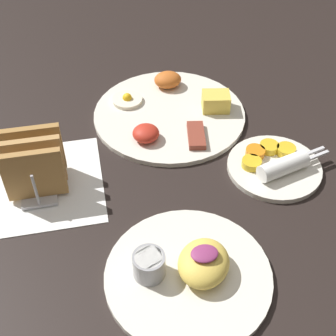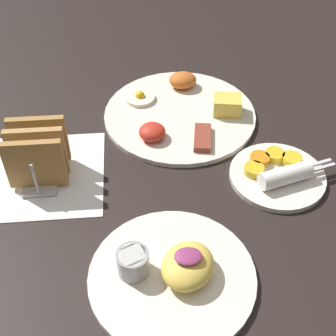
{
  "view_description": "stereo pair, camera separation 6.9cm",
  "coord_description": "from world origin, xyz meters",
  "px_view_note": "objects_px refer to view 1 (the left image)",
  "views": [
    {
      "loc": [
        -0.12,
        -0.56,
        0.6
      ],
      "look_at": [
        0.0,
        0.03,
        0.03
      ],
      "focal_mm": 50.0,
      "sensor_mm": 36.0,
      "label": 1
    },
    {
      "loc": [
        -0.05,
        -0.57,
        0.6
      ],
      "look_at": [
        0.0,
        0.03,
        0.03
      ],
      "focal_mm": 50.0,
      "sensor_mm": 36.0,
      "label": 2
    }
  ],
  "objects_px": {
    "plate_condiments": "(275,165)",
    "plate_foreground": "(188,271)",
    "plate_breakfast": "(170,112)",
    "toast_rack": "(35,164)"
  },
  "relations": [
    {
      "from": "plate_condiments",
      "to": "toast_rack",
      "type": "xyz_separation_m",
      "value": [
        -0.42,
        0.04,
        0.04
      ]
    },
    {
      "from": "plate_breakfast",
      "to": "toast_rack",
      "type": "distance_m",
      "value": 0.31
    },
    {
      "from": "plate_condiments",
      "to": "plate_foreground",
      "type": "xyz_separation_m",
      "value": [
        -0.21,
        -0.19,
        0.0
      ]
    },
    {
      "from": "plate_condiments",
      "to": "plate_foreground",
      "type": "relative_size",
      "value": 0.76
    },
    {
      "from": "plate_breakfast",
      "to": "plate_condiments",
      "type": "bearing_deg",
      "value": -52.16
    },
    {
      "from": "plate_breakfast",
      "to": "plate_foreground",
      "type": "xyz_separation_m",
      "value": [
        -0.05,
        -0.39,
        0.01
      ]
    },
    {
      "from": "plate_breakfast",
      "to": "toast_rack",
      "type": "xyz_separation_m",
      "value": [
        -0.27,
        -0.15,
        0.04
      ]
    },
    {
      "from": "toast_rack",
      "to": "plate_condiments",
      "type": "bearing_deg",
      "value": -5.97
    },
    {
      "from": "plate_condiments",
      "to": "toast_rack",
      "type": "height_order",
      "value": "toast_rack"
    },
    {
      "from": "plate_breakfast",
      "to": "plate_foreground",
      "type": "distance_m",
      "value": 0.4
    }
  ]
}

